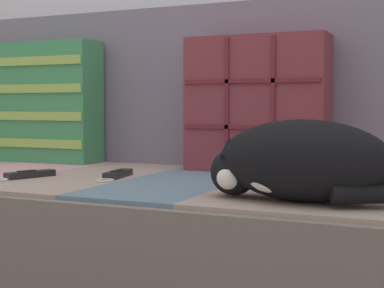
{
  "coord_description": "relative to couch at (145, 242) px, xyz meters",
  "views": [
    {
      "loc": [
        0.82,
        -1.37,
        0.58
      ],
      "look_at": [
        0.18,
        0.03,
        0.48
      ],
      "focal_mm": 55.0,
      "sensor_mm": 36.0,
      "label": 1
    }
  ],
  "objects": [
    {
      "name": "game_remote_far",
      "position": [
        -0.27,
        -0.18,
        0.2
      ],
      "size": [
        0.1,
        0.19,
        0.02
      ],
      "color": "black",
      "rests_on": "couch"
    },
    {
      "name": "couch",
      "position": [
        0.0,
        0.0,
        0.0
      ],
      "size": [
        1.88,
        0.89,
        0.38
      ],
      "color": "gray",
      "rests_on": "ground_plane"
    },
    {
      "name": "throw_pillow_quilted",
      "position": [
        0.26,
        0.23,
        0.4
      ],
      "size": [
        0.43,
        0.14,
        0.41
      ],
      "color": "brown",
      "rests_on": "couch"
    },
    {
      "name": "game_remote_near",
      "position": [
        -0.05,
        -0.08,
        0.2
      ],
      "size": [
        0.07,
        0.19,
        0.02
      ],
      "color": "black",
      "rests_on": "couch"
    },
    {
      "name": "sleeping_cat",
      "position": [
        0.51,
        -0.27,
        0.28
      ],
      "size": [
        0.44,
        0.2,
        0.17
      ],
      "color": "black",
      "rests_on": "couch"
    },
    {
      "name": "throw_pillow_striped",
      "position": [
        -0.54,
        0.23,
        0.41
      ],
      "size": [
        0.43,
        0.14,
        0.42
      ],
      "color": "#3D8956",
      "rests_on": "couch"
    },
    {
      "name": "sofa_backrest",
      "position": [
        0.0,
        0.38,
        0.46
      ],
      "size": [
        1.84,
        0.14,
        0.53
      ],
      "color": "slate",
      "rests_on": "couch"
    }
  ]
}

